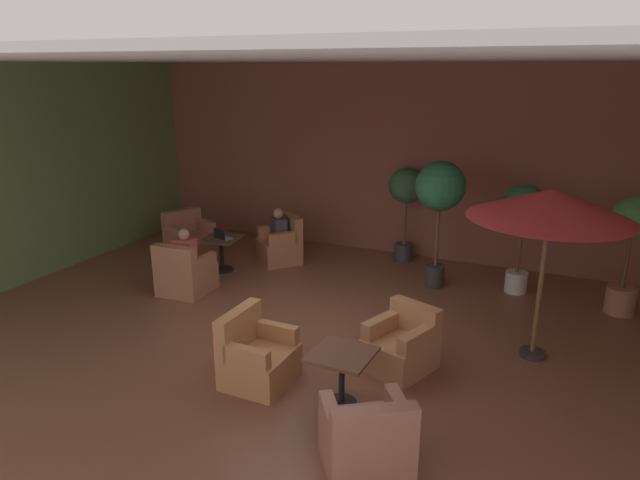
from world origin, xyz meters
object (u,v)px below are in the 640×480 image
at_px(armchair_front_left_east, 185,274).
at_px(iced_drink_cup, 219,234).
at_px(patron_blue_shirt, 185,250).
at_px(cafe_table_front_right, 342,365).
at_px(potted_tree_mid_left, 523,216).
at_px(potted_tree_right_corner, 630,239).
at_px(patron_by_window, 279,226).
at_px(armchair_front_left_south, 281,245).
at_px(armchair_front_right_south, 402,346).
at_px(open_laptop, 222,236).
at_px(cafe_table_front_left, 221,247).
at_px(armchair_front_right_north, 256,357).
at_px(armchair_front_right_east, 367,440).
at_px(patio_umbrella_tall_red, 550,205).
at_px(armchair_front_left_north, 189,240).
at_px(potted_tree_left_corner, 440,192).
at_px(potted_tree_mid_right, 406,194).

relative_size(armchair_front_left_east, iced_drink_cup, 8.18).
distance_m(patron_blue_shirt, iced_drink_cup, 1.17).
distance_m(cafe_table_front_right, potted_tree_mid_left, 4.61).
height_order(potted_tree_right_corner, patron_by_window, potted_tree_right_corner).
height_order(armchair_front_left_south, patron_by_window, patron_by_window).
bearing_deg(patron_by_window, cafe_table_front_right, -53.26).
bearing_deg(armchair_front_right_south, potted_tree_mid_left, 72.41).
bearing_deg(cafe_table_front_right, open_laptop, 139.99).
distance_m(armchair_front_right_south, potted_tree_mid_left, 3.58).
relative_size(iced_drink_cup, open_laptop, 0.30).
height_order(cafe_table_front_left, patron_blue_shirt, patron_blue_shirt).
distance_m(potted_tree_mid_left, patron_by_window, 4.44).
xyz_separation_m(armchair_front_right_north, open_laptop, (-2.54, 3.06, 0.37)).
relative_size(patron_blue_shirt, open_laptop, 1.80).
height_order(armchair_front_right_east, patio_umbrella_tall_red, patio_umbrella_tall_red).
bearing_deg(cafe_table_front_left, cafe_table_front_right, -40.01).
xyz_separation_m(armchair_front_left_south, open_laptop, (-0.72, -0.93, 0.35)).
relative_size(armchair_front_left_north, potted_tree_left_corner, 0.47).
bearing_deg(cafe_table_front_right, armchair_front_left_south, 126.25).
distance_m(armchair_front_right_south, patron_by_window, 4.47).
xyz_separation_m(patio_umbrella_tall_red, open_laptop, (-5.54, 1.01, -1.37)).
relative_size(cafe_table_front_left, open_laptop, 1.93).
bearing_deg(armchair_front_left_north, armchair_front_right_east, -39.52).
bearing_deg(armchair_front_left_north, armchair_front_right_south, -26.01).
bearing_deg(open_laptop, patio_umbrella_tall_red, -10.32).
distance_m(cafe_table_front_left, open_laptop, 0.25).
relative_size(armchair_front_left_south, potted_tree_left_corner, 0.47).
bearing_deg(patron_blue_shirt, armchair_front_right_north, -37.86).
bearing_deg(armchair_front_right_east, patio_umbrella_tall_red, 67.20).
bearing_deg(patron_blue_shirt, armchair_front_left_east, -86.85).
height_order(armchair_front_left_south, open_laptop, armchair_front_left_south).
height_order(cafe_table_front_left, potted_tree_left_corner, potted_tree_left_corner).
bearing_deg(armchair_front_right_east, potted_tree_right_corner, 64.77).
bearing_deg(armchair_front_left_south, cafe_table_front_left, -131.58).
distance_m(armchair_front_left_north, potted_tree_left_corner, 5.11).
relative_size(cafe_table_front_left, iced_drink_cup, 6.38).
xyz_separation_m(armchair_front_left_south, iced_drink_cup, (-0.83, -0.85, 0.35)).
bearing_deg(armchair_front_right_north, patron_by_window, 114.99).
relative_size(cafe_table_front_left, potted_tree_right_corner, 0.38).
bearing_deg(armchair_front_right_south, armchair_front_left_north, 153.99).
xyz_separation_m(cafe_table_front_right, open_laptop, (-3.66, 3.07, 0.20)).
bearing_deg(patio_umbrella_tall_red, potted_tree_mid_right, 131.44).
xyz_separation_m(armchair_front_left_south, potted_tree_mid_right, (2.15, 1.08, 1.01)).
distance_m(armchair_front_right_north, potted_tree_mid_left, 5.09).
bearing_deg(armchair_front_left_south, potted_tree_left_corner, -0.32).
distance_m(potted_tree_mid_left, patron_blue_shirt, 5.61).
height_order(patron_blue_shirt, iced_drink_cup, patron_blue_shirt).
distance_m(patio_umbrella_tall_red, open_laptop, 5.80).
height_order(potted_tree_mid_right, iced_drink_cup, potted_tree_mid_right).
bearing_deg(potted_tree_mid_right, potted_tree_right_corner, -14.83).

